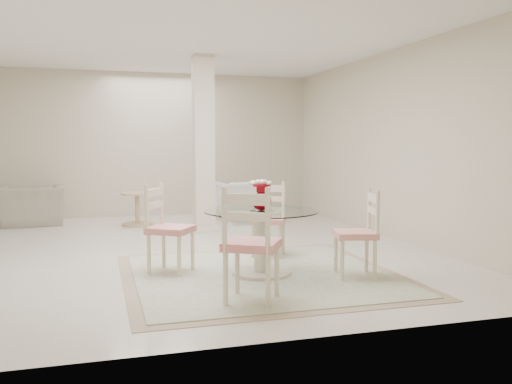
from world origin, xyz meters
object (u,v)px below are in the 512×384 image
object	(u,v)px
red_vase	(261,196)
armchair_white	(240,200)
column	(203,145)
dining_chair_east	(362,227)
dining_chair_south	(250,236)
side_table	(137,210)
dining_chair_north	(269,213)
dining_chair_west	(165,222)
recliner_taupe	(32,205)
dining_table	(261,242)

from	to	relation	value
red_vase	armchair_white	bearing A→B (deg)	78.33
column	dining_chair_east	world-z (taller)	column
dining_chair_south	side_table	size ratio (longest dim) A/B	2.01
dining_chair_east	dining_chair_north	bearing A→B (deg)	-143.02
dining_chair_east	dining_chair_north	world-z (taller)	dining_chair_east
dining_chair_north	dining_chair_west	bearing A→B (deg)	-131.60
red_vase	dining_chair_east	world-z (taller)	dining_chair_east
dining_chair_east	red_vase	bearing A→B (deg)	-97.83
dining_chair_north	recliner_taupe	size ratio (longest dim) A/B	0.98
column	side_table	size ratio (longest dim) A/B	4.90
recliner_taupe	armchair_white	distance (m)	3.57
dining_chair_north	side_table	xyz separation A→B (m)	(-1.36, 2.99, -0.27)
dining_table	dining_chair_west	world-z (taller)	dining_chair_west
dining_table	armchair_white	xyz separation A→B (m)	(0.89, 4.29, -0.00)
column	dining_chair_west	bearing A→B (deg)	-109.41
armchair_white	dining_chair_west	bearing A→B (deg)	61.32
column	dining_chair_north	world-z (taller)	column
dining_chair_south	dining_chair_west	bearing A→B (deg)	-37.82
side_table	dining_chair_north	bearing A→B (deg)	-65.53
red_vase	recliner_taupe	size ratio (longest dim) A/B	0.31
recliner_taupe	armchair_white	size ratio (longest dim) A/B	1.34
dining_table	side_table	bearing A→B (deg)	103.99
column	dining_chair_south	xyz separation A→B (m)	(-0.36, -3.90, -0.77)
red_vase	recliner_taupe	bearing A→B (deg)	120.86
dining_chair_north	dining_chair_east	bearing A→B (deg)	-40.93
dining_chair_west	column	bearing A→B (deg)	13.64
dining_table	dining_chair_north	bearing A→B (deg)	67.90
red_vase	dining_chair_east	bearing A→B (deg)	-21.53
dining_chair_north	dining_chair_south	xyz separation A→B (m)	(-0.77, -1.88, 0.06)
dining_chair_west	armchair_white	distance (m)	4.31
recliner_taupe	dining_chair_south	bearing A→B (deg)	107.34
dining_chair_east	side_table	size ratio (longest dim) A/B	1.80
dining_chair_west	side_table	size ratio (longest dim) A/B	1.88
recliner_taupe	column	bearing A→B (deg)	144.44
dining_chair_north	dining_chair_west	size ratio (longest dim) A/B	0.96
side_table	column	bearing A→B (deg)	-45.79
recliner_taupe	dining_table	bearing A→B (deg)	115.32
dining_table	armchair_white	world-z (taller)	armchair_white
red_vase	dining_chair_east	distance (m)	1.06
dining_chair_east	armchair_white	bearing A→B (deg)	-165.57
dining_chair_east	armchair_white	size ratio (longest dim) A/B	1.32
column	red_vase	size ratio (longest dim) A/B	8.59
dining_chair_north	dining_chair_south	world-z (taller)	dining_chair_south
column	armchair_white	distance (m)	1.90
red_vase	dining_chair_west	world-z (taller)	dining_chair_west
armchair_white	side_table	world-z (taller)	armchair_white
armchair_white	column	bearing A→B (deg)	51.74
dining_chair_west	dining_chair_south	xyz separation A→B (m)	(0.55, -1.33, 0.04)
side_table	armchair_white	bearing A→B (deg)	10.81
dining_chair_south	armchair_white	size ratio (longest dim) A/B	1.47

